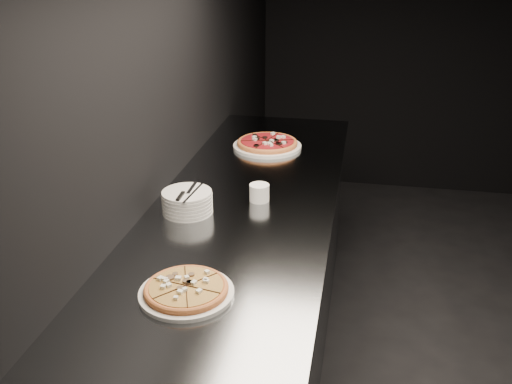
% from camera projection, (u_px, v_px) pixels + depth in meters
% --- Properties ---
extents(wall_left, '(0.02, 5.00, 2.80)m').
position_uv_depth(wall_left, '(157.00, 80.00, 2.28)').
color(wall_left, black).
rests_on(wall_left, floor).
extents(counter, '(0.74, 2.44, 0.92)m').
position_uv_depth(counter, '(248.00, 289.00, 2.59)').
color(counter, slate).
rests_on(counter, floor).
extents(pizza_mushroom, '(0.30, 0.30, 0.03)m').
position_uv_depth(pizza_mushroom, '(186.00, 290.00, 1.73)').
color(pizza_mushroom, white).
rests_on(pizza_mushroom, counter).
extents(pizza_tomato, '(0.39, 0.39, 0.04)m').
position_uv_depth(pizza_tomato, '(267.00, 144.00, 2.98)').
color(pizza_tomato, white).
rests_on(pizza_tomato, counter).
extents(plate_stack, '(0.20, 0.20, 0.09)m').
position_uv_depth(plate_stack, '(187.00, 202.00, 2.25)').
color(plate_stack, white).
rests_on(plate_stack, counter).
extents(cutlery, '(0.08, 0.21, 0.01)m').
position_uv_depth(cutlery, '(187.00, 193.00, 2.22)').
color(cutlery, silver).
rests_on(cutlery, plate_stack).
extents(ramekin, '(0.08, 0.08, 0.07)m').
position_uv_depth(ramekin, '(259.00, 192.00, 2.36)').
color(ramekin, white).
rests_on(ramekin, counter).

